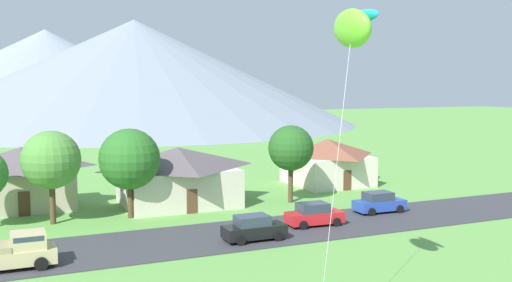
{
  "coord_description": "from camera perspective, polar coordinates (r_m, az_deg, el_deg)",
  "views": [
    {
      "loc": [
        -11.42,
        -10.49,
        10.51
      ],
      "look_at": [
        -0.12,
        15.02,
        7.79
      ],
      "focal_mm": 40.99,
      "sensor_mm": 36.0,
      "label": 1
    }
  ],
  "objects": [
    {
      "name": "tree_center",
      "position": [
        46.66,
        -12.24,
        -1.74
      ],
      "size": [
        4.79,
        4.79,
        7.08
      ],
      "color": "#4C3823",
      "rests_on": "ground"
    },
    {
      "name": "tree_left_of_center",
      "position": [
        46.2,
        -19.36,
        -1.77
      ],
      "size": [
        4.38,
        4.38,
        7.07
      ],
      "color": "#4C3823",
      "rests_on": "ground"
    },
    {
      "name": "house_rightmost",
      "position": [
        52.97,
        -21.88,
        -3.27
      ],
      "size": [
        8.91,
        6.52,
        5.27
      ],
      "color": "beige",
      "rests_on": "ground"
    },
    {
      "name": "tree_near_left",
      "position": [
        51.7,
        3.42,
        -0.71
      ],
      "size": [
        4.04,
        4.04,
        6.9
      ],
      "color": "#4C3823",
      "rests_on": "ground"
    },
    {
      "name": "road_strip",
      "position": [
        40.15,
        -6.62,
        -9.57
      ],
      "size": [
        160.0,
        7.92,
        0.08
      ],
      "primitive_type": "cube",
      "color": "#38383D",
      "rests_on": "ground"
    },
    {
      "name": "parked_car_blue_mid_west",
      "position": [
        48.96,
        11.92,
        -5.9
      ],
      "size": [
        4.24,
        2.15,
        1.68
      ],
      "color": "#2847A8",
      "rests_on": "road_strip"
    },
    {
      "name": "mountain_far_east_ridge",
      "position": [
        186.25,
        -19.77,
        6.12
      ],
      "size": [
        104.47,
        104.47,
        26.68
      ],
      "primitive_type": "cone",
      "color": "gray",
      "rests_on": "ground"
    },
    {
      "name": "house_right_center",
      "position": [
        51.45,
        -7.63,
        -3.3
      ],
      "size": [
        10.06,
        8.61,
        5.05
      ],
      "color": "beige",
      "rests_on": "ground"
    },
    {
      "name": "mountain_east_ridge",
      "position": [
        181.64,
        -7.25,
        5.29
      ],
      "size": [
        87.59,
        87.59,
        19.47
      ],
      "primitive_type": "cone",
      "color": "gray",
      "rests_on": "ground"
    },
    {
      "name": "house_leftmost",
      "position": [
        61.66,
        6.97,
        -1.94
      ],
      "size": [
        7.9,
        8.33,
        4.79
      ],
      "color": "beige",
      "rests_on": "ground"
    },
    {
      "name": "parked_car_red_mid_east",
      "position": [
        43.8,
        5.68,
        -7.17
      ],
      "size": [
        4.28,
        2.24,
        1.68
      ],
      "color": "red",
      "rests_on": "road_strip"
    },
    {
      "name": "pickup_truck_sand_west_side",
      "position": [
        36.37,
        -22.84,
        -9.93
      ],
      "size": [
        5.21,
        2.35,
        1.99
      ],
      "color": "#C6B284",
      "rests_on": "road_strip"
    },
    {
      "name": "kite_flyer_with_kite",
      "position": [
        25.63,
        9.35,
        10.24
      ],
      "size": [
        3.95,
        4.24,
        13.79
      ],
      "color": "#3D3D42",
      "rests_on": "ground"
    },
    {
      "name": "parked_car_black_west_end",
      "position": [
        39.59,
        -0.23,
        -8.52
      ],
      "size": [
        4.2,
        2.08,
        1.68
      ],
      "color": "black",
      "rests_on": "road_strip"
    },
    {
      "name": "mountain_far_west_ridge",
      "position": [
        155.83,
        -11.74,
        6.57
      ],
      "size": [
        114.14,
        114.14,
        27.04
      ],
      "primitive_type": "cone",
      "color": "gray",
      "rests_on": "ground"
    },
    {
      "name": "mountain_west_ridge",
      "position": [
        188.42,
        -9.95,
        5.46
      ],
      "size": [
        79.85,
        79.85,
        20.8
      ],
      "primitive_type": "cone",
      "color": "slate",
      "rests_on": "ground"
    }
  ]
}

